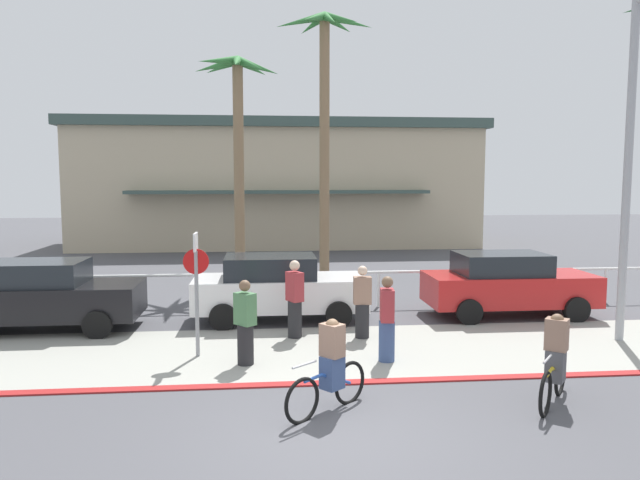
{
  "coord_description": "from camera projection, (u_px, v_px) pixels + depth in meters",
  "views": [
    {
      "loc": [
        -1.01,
        -8.13,
        3.65
      ],
      "look_at": [
        0.35,
        6.0,
        2.2
      ],
      "focal_mm": 33.68,
      "sensor_mm": 36.0,
      "label": 1
    }
  ],
  "objects": [
    {
      "name": "ground_plane",
      "position": [
        296.0,
        298.0,
        18.42
      ],
      "size": [
        80.0,
        80.0,
        0.0
      ],
      "primitive_type": "plane",
      "color": "#4C4C51"
    },
    {
      "name": "sidewalk_strip",
      "position": [
        312.0,
        351.0,
        12.68
      ],
      "size": [
        44.0,
        4.0,
        0.02
      ],
      "primitive_type": "cube",
      "color": "#9E9E93",
      "rests_on": "ground"
    },
    {
      "name": "curb_paint",
      "position": [
        321.0,
        383.0,
        10.7
      ],
      "size": [
        44.0,
        0.24,
        0.03
      ],
      "primitive_type": "cube",
      "color": "maroon",
      "rests_on": "ground"
    },
    {
      "name": "building_backdrop",
      "position": [
        277.0,
        183.0,
        33.92
      ],
      "size": [
        21.77,
        9.46,
        6.72
      ],
      "color": "#BCAD8E",
      "rests_on": "ground"
    },
    {
      "name": "rail_fence",
      "position": [
        299.0,
        279.0,
        16.85
      ],
      "size": [
        22.81,
        0.08,
        1.04
      ],
      "color": "white",
      "rests_on": "ground"
    },
    {
      "name": "stop_sign_bike_lane",
      "position": [
        196.0,
        276.0,
        12.16
      ],
      "size": [
        0.52,
        0.56,
        2.56
      ],
      "color": "gray",
      "rests_on": "ground"
    },
    {
      "name": "streetlight_curb",
      "position": [
        635.0,
        149.0,
        12.9
      ],
      "size": [
        0.24,
        2.54,
        7.5
      ],
      "color": "#9EA0A5",
      "rests_on": "ground"
    },
    {
      "name": "palm_tree_1",
      "position": [
        237.0,
        113.0,
        20.75
      ],
      "size": [
        2.94,
        3.58,
        7.85
      ],
      "color": "#846B4C",
      "rests_on": "ground"
    },
    {
      "name": "palm_tree_2",
      "position": [
        324.0,
        81.0,
        21.33
      ],
      "size": [
        3.49,
        3.39,
        9.5
      ],
      "color": "#846B4C",
      "rests_on": "ground"
    },
    {
      "name": "car_black_1",
      "position": [
        44.0,
        295.0,
        14.38
      ],
      "size": [
        4.4,
        2.02,
        1.69
      ],
      "color": "black",
      "rests_on": "ground"
    },
    {
      "name": "car_white_2",
      "position": [
        278.0,
        287.0,
        15.42
      ],
      "size": [
        4.4,
        2.02,
        1.69
      ],
      "color": "white",
      "rests_on": "ground"
    },
    {
      "name": "car_red_3",
      "position": [
        507.0,
        283.0,
        15.96
      ],
      "size": [
        4.4,
        2.02,
        1.69
      ],
      "color": "red",
      "rests_on": "ground"
    },
    {
      "name": "cyclist_yellow_0",
      "position": [
        555.0,
        361.0,
        9.74
      ],
      "size": [
        1.18,
        1.46,
        1.5
      ],
      "color": "black",
      "rests_on": "ground"
    },
    {
      "name": "cyclist_blue_1",
      "position": [
        330.0,
        368.0,
        9.4
      ],
      "size": [
        1.41,
        1.24,
        1.5
      ],
      "color": "black",
      "rests_on": "ground"
    },
    {
      "name": "pedestrian_0",
      "position": [
        245.0,
        326.0,
        11.7
      ],
      "size": [
        0.46,
        0.47,
        1.69
      ],
      "color": "#232326",
      "rests_on": "ground"
    },
    {
      "name": "pedestrian_1",
      "position": [
        387.0,
        322.0,
        11.91
      ],
      "size": [
        0.36,
        0.43,
        1.73
      ],
      "color": "#384C7A",
      "rests_on": "ground"
    },
    {
      "name": "pedestrian_2",
      "position": [
        295.0,
        302.0,
        13.7
      ],
      "size": [
        0.43,
        0.48,
        1.8
      ],
      "color": "#232326",
      "rests_on": "ground"
    },
    {
      "name": "pedestrian_3",
      "position": [
        362.0,
        305.0,
        13.68
      ],
      "size": [
        0.42,
        0.34,
        1.68
      ],
      "color": "#232326",
      "rests_on": "ground"
    }
  ]
}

